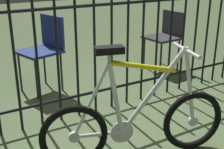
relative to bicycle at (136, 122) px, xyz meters
name	(u,v)px	position (x,y,z in m)	size (l,w,h in m)	color
ground_plane	(127,139)	(0.09, 0.25, -0.31)	(20.00, 20.00, 0.00)	#4D623E
iron_fence	(85,52)	(0.01, 0.87, 0.34)	(4.61, 0.07, 1.29)	black
bicycle	(136,122)	(0.00, 0.00, 0.00)	(1.42, 0.53, 0.92)	black
chair_navy	(45,45)	(-0.13, 1.69, 0.23)	(0.53, 0.53, 0.88)	black
chair_charcoal	(166,34)	(1.61, 1.59, 0.19)	(0.46, 0.46, 0.81)	black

